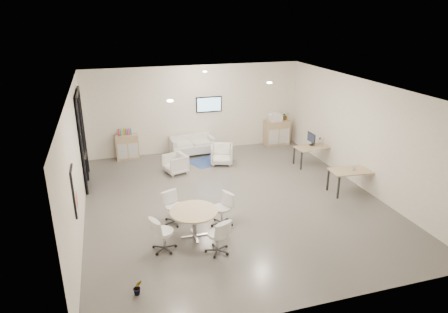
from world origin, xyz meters
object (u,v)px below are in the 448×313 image
(desk_front, at_px, (353,172))
(round_table, at_px, (194,214))
(desk_rear, at_px, (314,148))
(loveseat, at_px, (192,146))
(sideboard_left, at_px, (127,147))
(armchair_right, at_px, (222,153))
(sideboard_right, at_px, (277,133))
(armchair_left, at_px, (175,163))

(desk_front, xyz_separation_m, round_table, (-4.97, -1.09, -0.02))
(desk_front, bearing_deg, desk_rear, 95.56)
(loveseat, bearing_deg, sideboard_left, 171.89)
(armchair_right, xyz_separation_m, desk_rear, (2.99, -1.03, 0.23))
(sideboard_right, relative_size, armchair_left, 1.41)
(armchair_left, relative_size, round_table, 0.61)
(round_table, bearing_deg, armchair_left, 86.14)
(sideboard_left, bearing_deg, armchair_right, -24.97)
(sideboard_right, xyz_separation_m, armchair_right, (-2.69, -1.42, -0.11))
(desk_front, height_order, round_table, desk_front)
(round_table, bearing_deg, armchair_right, 65.85)
(desk_rear, bearing_deg, armchair_right, 155.08)
(sideboard_right, xyz_separation_m, desk_rear, (0.30, -2.44, 0.12))
(sideboard_left, height_order, sideboard_right, sideboard_right)
(sideboard_right, bearing_deg, armchair_left, -158.04)
(desk_front, bearing_deg, sideboard_right, 99.01)
(armchair_left, bearing_deg, round_table, -21.53)
(armchair_right, distance_m, desk_front, 4.46)
(armchair_left, height_order, desk_front, desk_front)
(desk_rear, bearing_deg, round_table, -151.85)
(loveseat, relative_size, armchair_right, 2.15)
(sideboard_left, distance_m, desk_front, 7.73)
(desk_rear, bearing_deg, armchair_left, 165.83)
(desk_rear, distance_m, desk_front, 2.26)
(sideboard_left, distance_m, armchair_right, 3.42)
(sideboard_right, distance_m, desk_rear, 2.47)
(desk_front, bearing_deg, sideboard_left, 147.36)
(loveseat, distance_m, desk_front, 5.95)
(sideboard_left, distance_m, sideboard_right, 5.79)
(sideboard_left, distance_m, round_table, 5.94)
(sideboard_right, distance_m, loveseat, 3.48)
(loveseat, height_order, desk_front, desk_front)
(armchair_left, relative_size, desk_front, 0.50)
(loveseat, height_order, desk_rear, loveseat)
(sideboard_left, height_order, armchair_right, sideboard_left)
(desk_front, relative_size, round_table, 1.22)
(sideboard_right, distance_m, round_table, 7.43)
(desk_front, bearing_deg, armchair_left, 153.12)
(sideboard_right, height_order, armchair_right, sideboard_right)
(loveseat, xyz_separation_m, desk_rear, (3.78, -2.31, 0.29))
(armchair_left, bearing_deg, sideboard_right, 94.30)
(sideboard_left, height_order, round_table, sideboard_left)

